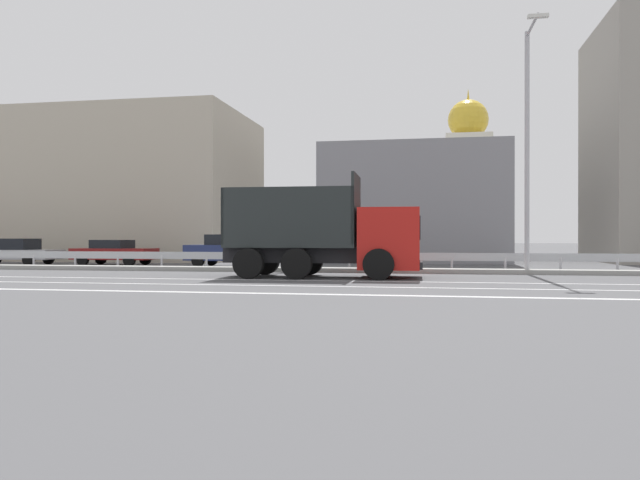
{
  "coord_description": "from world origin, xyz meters",
  "views": [
    {
      "loc": [
        5.59,
        -22.87,
        1.38
      ],
      "look_at": [
        1.31,
        0.45,
        1.31
      ],
      "focal_mm": 35.0,
      "sensor_mm": 36.0,
      "label": 1
    }
  ],
  "objects_px": {
    "dump_truck": "(346,241)",
    "parked_car_2": "(12,252)",
    "street_lamp_1": "(528,138)",
    "median_road_sign": "(287,244)",
    "church_tower": "(468,179)",
    "parked_car_4": "(229,250)",
    "parked_car_3": "(114,252)"
  },
  "relations": [
    {
      "from": "parked_car_2",
      "to": "church_tower",
      "type": "relative_size",
      "value": 0.37
    },
    {
      "from": "median_road_sign",
      "to": "church_tower",
      "type": "distance_m",
      "value": 28.5
    },
    {
      "from": "dump_truck",
      "to": "median_road_sign",
      "type": "height_order",
      "value": "dump_truck"
    },
    {
      "from": "parked_car_2",
      "to": "dump_truck",
      "type": "bearing_deg",
      "value": -114.59
    },
    {
      "from": "median_road_sign",
      "to": "parked_car_4",
      "type": "xyz_separation_m",
      "value": [
        -3.88,
        4.02,
        -0.38
      ]
    },
    {
      "from": "dump_truck",
      "to": "church_tower",
      "type": "xyz_separation_m",
      "value": [
        5.74,
        30.01,
        4.87
      ]
    },
    {
      "from": "median_road_sign",
      "to": "parked_car_2",
      "type": "height_order",
      "value": "median_road_sign"
    },
    {
      "from": "median_road_sign",
      "to": "parked_car_4",
      "type": "relative_size",
      "value": 0.53
    },
    {
      "from": "median_road_sign",
      "to": "parked_car_4",
      "type": "bearing_deg",
      "value": 134.02
    },
    {
      "from": "street_lamp_1",
      "to": "parked_car_3",
      "type": "distance_m",
      "value": 20.6
    },
    {
      "from": "dump_truck",
      "to": "parked_car_2",
      "type": "relative_size",
      "value": 1.41
    },
    {
      "from": "dump_truck",
      "to": "median_road_sign",
      "type": "distance_m",
      "value": 4.42
    },
    {
      "from": "dump_truck",
      "to": "church_tower",
      "type": "bearing_deg",
      "value": 167.71
    },
    {
      "from": "median_road_sign",
      "to": "church_tower",
      "type": "bearing_deg",
      "value": 72.02
    },
    {
      "from": "dump_truck",
      "to": "parked_car_3",
      "type": "relative_size",
      "value": 1.66
    },
    {
      "from": "dump_truck",
      "to": "church_tower",
      "type": "height_order",
      "value": "church_tower"
    },
    {
      "from": "dump_truck",
      "to": "parked_car_4",
      "type": "bearing_deg",
      "value": -138.62
    },
    {
      "from": "median_road_sign",
      "to": "church_tower",
      "type": "relative_size",
      "value": 0.16
    },
    {
      "from": "dump_truck",
      "to": "median_road_sign",
      "type": "bearing_deg",
      "value": -140.11
    },
    {
      "from": "median_road_sign",
      "to": "parked_car_3",
      "type": "relative_size",
      "value": 0.52
    },
    {
      "from": "street_lamp_1",
      "to": "church_tower",
      "type": "xyz_separation_m",
      "value": [
        -0.81,
        26.95,
        0.96
      ]
    },
    {
      "from": "church_tower",
      "to": "parked_car_2",
      "type": "bearing_deg",
      "value": -136.56
    },
    {
      "from": "street_lamp_1",
      "to": "parked_car_2",
      "type": "relative_size",
      "value": 1.88
    },
    {
      "from": "church_tower",
      "to": "parked_car_4",
      "type": "bearing_deg",
      "value": -118.96
    },
    {
      "from": "street_lamp_1",
      "to": "parked_car_4",
      "type": "bearing_deg",
      "value": 162.24
    },
    {
      "from": "median_road_sign",
      "to": "street_lamp_1",
      "type": "xyz_separation_m",
      "value": [
        9.47,
        -0.26,
        4.02
      ]
    },
    {
      "from": "parked_car_4",
      "to": "parked_car_2",
      "type": "bearing_deg",
      "value": -85.67
    },
    {
      "from": "parked_car_3",
      "to": "church_tower",
      "type": "xyz_separation_m",
      "value": [
        18.76,
        22.35,
        5.47
      ]
    },
    {
      "from": "dump_truck",
      "to": "church_tower",
      "type": "distance_m",
      "value": 30.93
    },
    {
      "from": "parked_car_2",
      "to": "median_road_sign",
      "type": "bearing_deg",
      "value": -107.23
    },
    {
      "from": "street_lamp_1",
      "to": "church_tower",
      "type": "distance_m",
      "value": 26.98
    },
    {
      "from": "median_road_sign",
      "to": "parked_car_2",
      "type": "xyz_separation_m",
      "value": [
        -15.5,
        3.8,
        -0.47
      ]
    }
  ]
}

